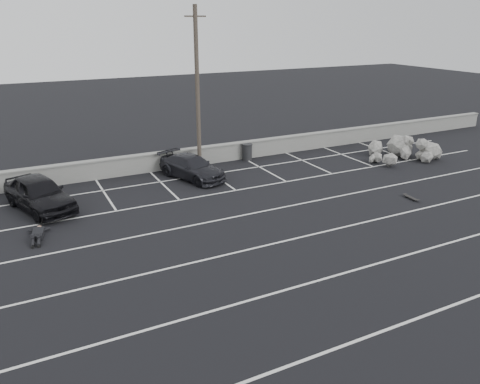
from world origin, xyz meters
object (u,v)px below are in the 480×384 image
riprap_pile (405,150)px  skateboard (411,198)px  utility_pole (197,90)px  car_left (39,193)px  person (38,230)px  car_right (192,167)px  trash_bin (247,152)px

riprap_pile → skateboard: 7.45m
utility_pole → car_left: bearing=-164.5°
car_left → person: 2.99m
riprap_pile → person: bearing=-175.4°
riprap_pile → skateboard: size_ratio=5.85×
car_right → trash_bin: (4.28, 1.77, -0.10)m
car_left → trash_bin: (12.03, 2.82, -0.25)m
car_right → utility_pole: utility_pole is taller
utility_pole → riprap_pile: (12.26, -3.61, -3.96)m
riprap_pile → skateboard: riprap_pile is taller
car_right → car_left: bearing=168.2°
car_left → riprap_pile: bearing=-22.2°
skateboard → car_right: bearing=140.5°
car_left → utility_pole: utility_pole is taller
utility_pole → riprap_pile: size_ratio=1.87×
riprap_pile → skateboard: (-5.04, -5.47, -0.44)m
trash_bin → skateboard: (3.94, -9.48, -0.44)m
utility_pole → skateboard: 12.40m
car_left → riprap_pile: 21.04m
trash_bin → skateboard: size_ratio=1.25×
car_left → trash_bin: size_ratio=4.46×
utility_pole → person: 11.38m
trash_bin → utility_pole: bearing=-173.1°
riprap_pile → car_left: bearing=176.8°
riprap_pile → utility_pole: bearing=163.6°
car_left → car_right: size_ratio=1.06×
utility_pole → car_right: bearing=-126.1°
car_left → utility_pole: (8.75, 2.42, 3.71)m
car_right → person: bearing=-173.4°
skateboard → riprap_pile: bearing=51.0°
trash_bin → person: trash_bin is taller
car_right → person: size_ratio=1.81×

